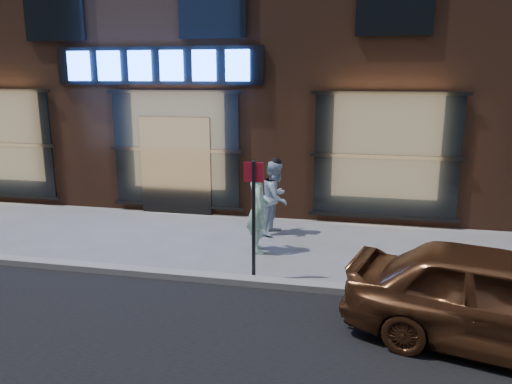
% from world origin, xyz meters
% --- Properties ---
extents(ground, '(90.00, 90.00, 0.00)m').
position_xyz_m(ground, '(0.00, 0.00, 0.00)').
color(ground, slate).
rests_on(ground, ground).
extents(curb, '(60.00, 0.25, 0.12)m').
position_xyz_m(curb, '(0.00, 0.00, 0.06)').
color(curb, gray).
rests_on(curb, ground).
extents(storefront_building, '(30.20, 8.28, 10.30)m').
position_xyz_m(storefront_building, '(-0.00, 7.99, 5.15)').
color(storefront_building, '#54301E').
rests_on(storefront_building, ground).
extents(man_bowtie, '(0.63, 0.74, 1.73)m').
position_xyz_m(man_bowtie, '(2.55, 1.62, 0.87)').
color(man_bowtie, '#9FD1A7').
rests_on(man_bowtie, ground).
extents(man_cap, '(0.76, 0.89, 1.61)m').
position_xyz_m(man_cap, '(2.69, 2.82, 0.80)').
color(man_cap, silver).
rests_on(man_cap, ground).
extents(gold_sedan, '(4.14, 2.50, 1.32)m').
position_xyz_m(gold_sedan, '(6.27, -1.27, 0.66)').
color(gold_sedan, brown).
rests_on(gold_sedan, ground).
extents(sign_post, '(0.33, 0.06, 2.04)m').
position_xyz_m(sign_post, '(2.77, 0.24, 1.23)').
color(sign_post, '#262628').
rests_on(sign_post, ground).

